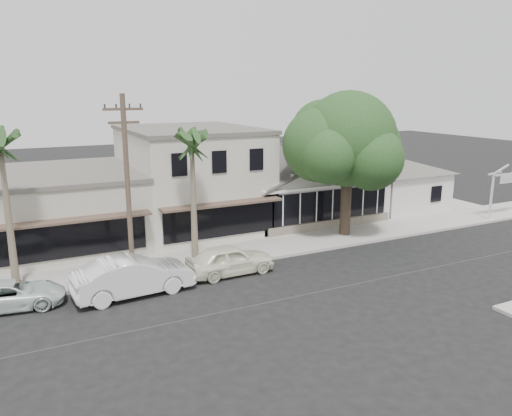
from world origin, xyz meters
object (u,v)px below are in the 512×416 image
car_1 (133,276)px  car_2 (12,295)px  shade_tree (345,142)px  car_0 (230,260)px  utility_pole (128,185)px

car_1 → car_2: bearing=75.7°
car_1 → shade_tree: 15.52m
car_2 → shade_tree: size_ratio=0.48×
car_0 → shade_tree: shade_tree is taller
utility_pole → car_1: bearing=-102.1°
car_0 → car_2: 10.01m
shade_tree → car_1: bearing=-165.8°
car_0 → utility_pole: bearing=74.4°
utility_pole → car_0: 6.26m
utility_pole → car_0: size_ratio=1.99×
utility_pole → car_2: size_ratio=2.07×
shade_tree → car_2: bearing=-172.0°
car_1 → shade_tree: (14.20, 3.60, 5.13)m
car_1 → car_0: bearing=-89.4°
car_0 → car_1: size_ratio=0.83×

